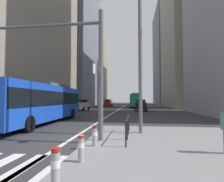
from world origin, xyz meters
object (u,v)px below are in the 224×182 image
at_px(car_receding_near, 141,105).
at_px(street_lamp_post, 140,41).
at_px(bollard_right, 95,135).
at_px(city_bus_blue_oncoming, 43,101).
at_px(traffic_signal_gantry, 53,54).
at_px(city_bus_red_receding, 135,100).
at_px(bollard_left, 81,147).
at_px(car_receding_far, 134,103).
at_px(car_oncoming_far, 81,105).
at_px(sedan_white_oncoming, 0,113).
at_px(car_oncoming_mid, 108,103).
at_px(bollard_front, 56,167).

relative_size(car_receding_near, street_lamp_post, 0.55).
bearing_deg(bollard_right, city_bus_blue_oncoming, 130.38).
xyz_separation_m(car_receding_near, traffic_signal_gantry, (-4.86, -23.59, 3.16)).
xyz_separation_m(street_lamp_post, bollard_right, (-1.90, -3.03, -4.70)).
height_order(traffic_signal_gantry, street_lamp_post, street_lamp_post).
height_order(city_bus_red_receding, street_lamp_post, street_lamp_post).
bearing_deg(bollard_left, car_receding_far, 88.31).
relative_size(car_oncoming_far, street_lamp_post, 0.54).
relative_size(car_oncoming_far, bollard_left, 5.52).
bearing_deg(car_receding_far, city_bus_red_receding, -88.47).
bearing_deg(car_receding_near, bollard_right, -96.05).
xyz_separation_m(car_receding_far, bollard_left, (-1.46, -49.38, -0.40)).
xyz_separation_m(city_bus_red_receding, street_lamp_post, (0.17, -34.44, 3.45)).
bearing_deg(car_receding_near, sedan_white_oncoming, -119.70).
xyz_separation_m(car_oncoming_far, bollard_right, (7.89, -24.08, -0.41)).
bearing_deg(traffic_signal_gantry, car_oncoming_mid, 94.72).
relative_size(city_bus_blue_oncoming, city_bus_red_receding, 1.09).
bearing_deg(car_oncoming_far, traffic_signal_gantry, -76.25).
bearing_deg(bollard_left, car_oncoming_mid, 97.38).
bearing_deg(city_bus_blue_oncoming, car_oncoming_mid, 89.27).
xyz_separation_m(car_oncoming_far, traffic_signal_gantry, (5.64, -23.05, 3.16)).
height_order(car_receding_near, traffic_signal_gantry, traffic_signal_gantry).
distance_m(car_oncoming_mid, car_oncoming_far, 17.22).
xyz_separation_m(car_receding_near, street_lamp_post, (-0.71, -21.59, 4.29)).
bearing_deg(bollard_left, sedan_white_oncoming, 140.00).
relative_size(sedan_white_oncoming, bollard_left, 5.59).
distance_m(car_oncoming_mid, street_lamp_post, 39.07).
distance_m(car_receding_near, bollard_left, 26.56).
xyz_separation_m(sedan_white_oncoming, bollard_front, (8.40, -8.74, -0.37)).
bearing_deg(bollard_front, bollard_left, 89.06).
bearing_deg(car_oncoming_mid, bollard_right, -82.29).
bearing_deg(bollard_left, city_bus_blue_oncoming, 124.10).
height_order(car_receding_near, bollard_front, car_receding_near).
relative_size(sedan_white_oncoming, bollard_right, 5.60).
relative_size(car_oncoming_mid, car_receding_far, 0.99).
distance_m(city_bus_blue_oncoming, car_receding_far, 41.20).
bearing_deg(bollard_right, city_bus_red_receding, 87.36).
bearing_deg(bollard_left, traffic_signal_gantry, 128.47).
bearing_deg(traffic_signal_gantry, city_bus_red_receding, 83.76).
height_order(city_bus_blue_oncoming, bollard_right, city_bus_blue_oncoming).
distance_m(car_oncoming_mid, bollard_left, 43.31).
height_order(sedan_white_oncoming, car_oncoming_mid, same).
bearing_deg(bollard_front, bollard_right, 89.49).
xyz_separation_m(traffic_signal_gantry, bollard_front, (2.22, -4.50, -3.52)).
xyz_separation_m(city_bus_blue_oncoming, bollard_right, (6.01, -7.06, -1.25)).
relative_size(car_receding_far, bollard_front, 4.85).
bearing_deg(street_lamp_post, sedan_white_oncoming, 167.79).
height_order(street_lamp_post, bollard_front, street_lamp_post).
bearing_deg(car_receding_far, car_receding_near, -87.13).
bearing_deg(car_oncoming_far, city_bus_blue_oncoming, -83.66).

